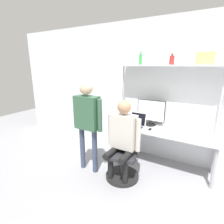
# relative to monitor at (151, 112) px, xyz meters

# --- Properties ---
(ground_plane) EXTENTS (12.00, 12.00, 0.00)m
(ground_plane) POSITION_rel_monitor_xyz_m (0.27, -0.47, -0.98)
(ground_plane) COLOR gray
(wall_back) EXTENTS (8.00, 0.06, 2.70)m
(wall_back) POSITION_rel_monitor_xyz_m (0.27, 0.20, 0.37)
(wall_back) COLOR silver
(wall_back) RESTS_ON ground_plane
(desk) EXTENTS (1.89, 0.62, 0.72)m
(desk) POSITION_rel_monitor_xyz_m (0.27, -0.14, -0.34)
(desk) COLOR white
(desk) RESTS_ON ground_plane
(shelf_unit) EXTENTS (1.79, 0.29, 1.87)m
(shelf_unit) POSITION_rel_monitor_xyz_m (0.27, 0.01, 0.62)
(shelf_unit) COLOR silver
(shelf_unit) RESTS_ON ground_plane
(monitor) EXTENTS (0.54, 0.23, 0.50)m
(monitor) POSITION_rel_monitor_xyz_m (0.00, 0.00, 0.00)
(monitor) COLOR black
(monitor) RESTS_ON desk
(laptop) EXTENTS (0.32, 0.26, 0.26)m
(laptop) POSITION_rel_monitor_xyz_m (-0.19, -0.20, -0.19)
(laptop) COLOR silver
(laptop) RESTS_ON desk
(cell_phone) EXTENTS (0.07, 0.15, 0.01)m
(cell_phone) POSITION_rel_monitor_xyz_m (0.08, -0.27, -0.26)
(cell_phone) COLOR silver
(cell_phone) RESTS_ON desk
(office_chair) EXTENTS (0.56, 0.56, 0.91)m
(office_chair) POSITION_rel_monitor_xyz_m (-0.18, -0.81, -0.71)
(office_chair) COLOR black
(office_chair) RESTS_ON ground_plane
(person_seated) EXTENTS (0.57, 0.47, 1.34)m
(person_seated) POSITION_rel_monitor_xyz_m (-0.17, -0.86, -0.19)
(person_seated) COLOR black
(person_seated) RESTS_ON ground_plane
(person_standing) EXTENTS (0.59, 0.22, 1.60)m
(person_standing) POSITION_rel_monitor_xyz_m (-0.81, -0.94, 0.04)
(person_standing) COLOR #38425B
(person_standing) RESTS_ON ground_plane
(bottle_red) EXTENTS (0.09, 0.09, 0.18)m
(bottle_red) POSITION_rel_monitor_xyz_m (0.31, 0.01, 0.96)
(bottle_red) COLOR maroon
(bottle_red) RESTS_ON shelf_unit
(bottle_green) EXTENTS (0.06, 0.06, 0.24)m
(bottle_green) POSITION_rel_monitor_xyz_m (-0.26, 0.01, 0.98)
(bottle_green) COLOR #2D8C3F
(bottle_green) RESTS_ON shelf_unit
(storage_box) EXTENTS (0.27, 0.17, 0.19)m
(storage_box) POSITION_rel_monitor_xyz_m (0.81, 0.01, 0.98)
(storage_box) COLOR #DBCC66
(storage_box) RESTS_ON shelf_unit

